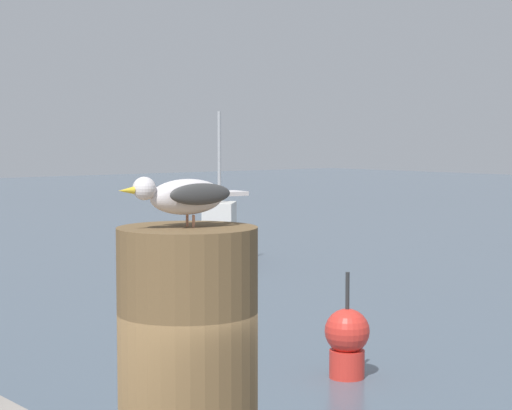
{
  "coord_description": "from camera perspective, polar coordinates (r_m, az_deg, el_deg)",
  "views": [
    {
      "loc": [
        3.07,
        -1.76,
        2.99
      ],
      "look_at": [
        1.01,
        -0.04,
        2.79
      ],
      "focal_mm": 63.72,
      "sensor_mm": 36.0,
      "label": 1
    }
  ],
  "objects": [
    {
      "name": "channel_buoy",
      "position": [
        11.44,
        5.74,
        -8.43
      ],
      "size": [
        0.56,
        0.56,
        1.33
      ],
      "color": "red",
      "rests_on": "ground_plane"
    },
    {
      "name": "mooring_post",
      "position": [
        2.64,
        -4.28,
        -11.9
      ],
      "size": [
        0.4,
        0.4,
        0.97
      ],
      "primitive_type": "cylinder",
      "color": "brown",
      "rests_on": "harbor_quay"
    },
    {
      "name": "seagull",
      "position": [
        2.53,
        -4.48,
        0.62
      ],
      "size": [
        0.16,
        0.39,
        0.14
      ],
      "color": "tan",
      "rests_on": "mooring_post"
    },
    {
      "name": "boat_navy",
      "position": [
        21.4,
        -2.09,
        -2.4
      ],
      "size": [
        3.06,
        3.08,
        3.61
      ],
      "color": "navy",
      "rests_on": "ground_plane"
    }
  ]
}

